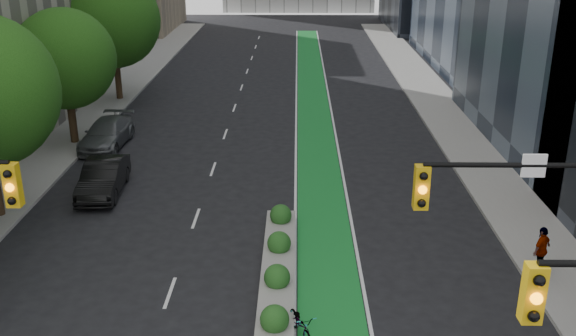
{
  "coord_description": "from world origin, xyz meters",
  "views": [
    {
      "loc": [
        1.85,
        -13.07,
        11.83
      ],
      "look_at": [
        1.51,
        10.29,
        3.0
      ],
      "focal_mm": 40.0,
      "sensor_mm": 36.0,
      "label": 1
    }
  ],
  "objects_px": {
    "median_planter": "(278,269)",
    "parked_car_left_mid": "(103,178)",
    "parked_car_left_far": "(107,134)",
    "pedestrian_far": "(541,250)",
    "bicycle": "(301,324)"
  },
  "relations": [
    {
      "from": "parked_car_left_far",
      "to": "bicycle",
      "type": "bearing_deg",
      "value": -56.31
    },
    {
      "from": "median_planter",
      "to": "pedestrian_far",
      "type": "bearing_deg",
      "value": 2.13
    },
    {
      "from": "median_planter",
      "to": "parked_car_left_far",
      "type": "relative_size",
      "value": 1.96
    },
    {
      "from": "parked_car_left_mid",
      "to": "bicycle",
      "type": "bearing_deg",
      "value": -54.17
    },
    {
      "from": "median_planter",
      "to": "parked_car_left_far",
      "type": "height_order",
      "value": "parked_car_left_far"
    },
    {
      "from": "median_planter",
      "to": "parked_car_left_mid",
      "type": "distance_m",
      "value": 11.4
    },
    {
      "from": "median_planter",
      "to": "bicycle",
      "type": "distance_m",
      "value": 3.62
    },
    {
      "from": "bicycle",
      "to": "pedestrian_far",
      "type": "height_order",
      "value": "pedestrian_far"
    },
    {
      "from": "median_planter",
      "to": "parked_car_left_far",
      "type": "xyz_separation_m",
      "value": [
        -10.18,
        14.59,
        0.39
      ]
    },
    {
      "from": "bicycle",
      "to": "parked_car_left_far",
      "type": "height_order",
      "value": "parked_car_left_far"
    },
    {
      "from": "parked_car_left_mid",
      "to": "parked_car_left_far",
      "type": "bearing_deg",
      "value": 100.83
    },
    {
      "from": "parked_car_left_mid",
      "to": "pedestrian_far",
      "type": "xyz_separation_m",
      "value": [
        17.81,
        -7.34,
        0.24
      ]
    },
    {
      "from": "bicycle",
      "to": "pedestrian_far",
      "type": "relative_size",
      "value": 1.03
    },
    {
      "from": "median_planter",
      "to": "parked_car_left_mid",
      "type": "relative_size",
      "value": 2.14
    },
    {
      "from": "median_planter",
      "to": "parked_car_left_mid",
      "type": "xyz_separation_m",
      "value": [
        -8.41,
        7.68,
        0.42
      ]
    }
  ]
}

